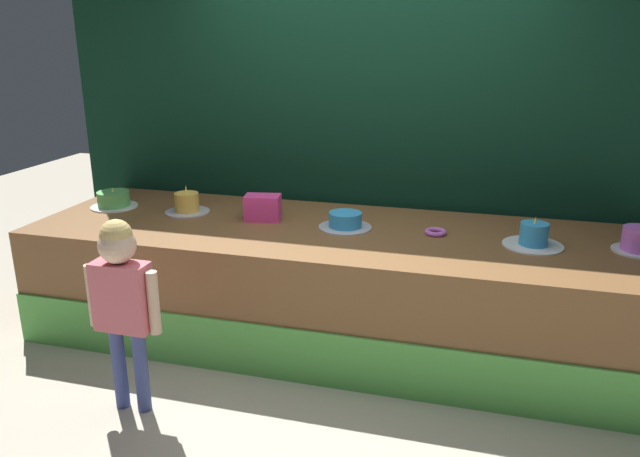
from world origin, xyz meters
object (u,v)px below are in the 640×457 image
(cake_far_left, at_px, (114,200))
(cake_center, at_px, (345,221))
(cake_left, at_px, (187,204))
(cake_right, at_px, (534,237))
(pink_box, at_px, (263,208))
(child_figure, at_px, (122,291))
(cake_far_right, at_px, (639,241))
(donut, at_px, (435,232))

(cake_far_left, relative_size, cake_center, 0.97)
(cake_left, relative_size, cake_right, 0.88)
(pink_box, distance_m, cake_right, 1.76)
(child_figure, bearing_deg, pink_box, 74.36)
(cake_left, bearing_deg, cake_far_right, -0.83)
(cake_far_left, distance_m, cake_right, 2.93)
(cake_far_left, bearing_deg, cake_center, -1.29)
(child_figure, relative_size, cake_left, 3.46)
(cake_far_right, bearing_deg, cake_center, -179.60)
(cake_far_left, xyz_separation_m, cake_left, (0.59, 0.02, 0.01))
(pink_box, height_order, cake_center, pink_box)
(cake_far_left, bearing_deg, donut, -0.44)
(cake_far_right, bearing_deg, cake_left, 179.17)
(child_figure, distance_m, cake_far_right, 2.94)
(cake_far_right, bearing_deg, cake_far_left, 179.56)
(pink_box, distance_m, donut, 1.17)
(pink_box, bearing_deg, cake_right, -2.58)
(pink_box, xyz_separation_m, cake_center, (0.59, -0.03, -0.04))
(child_figure, height_order, donut, child_figure)
(donut, xyz_separation_m, cake_right, (0.59, -0.07, 0.04))
(pink_box, bearing_deg, cake_far_right, -0.43)
(cake_left, bearing_deg, pink_box, -2.45)
(donut, relative_size, cake_far_right, 0.49)
(cake_center, distance_m, cake_far_right, 1.76)
(child_figure, height_order, cake_center, child_figure)
(cake_far_left, relative_size, cake_right, 0.94)
(donut, xyz_separation_m, cake_left, (-1.76, 0.03, 0.05))
(cake_left, height_order, cake_right, cake_left)
(pink_box, relative_size, cake_right, 0.67)
(cake_right, bearing_deg, cake_left, 177.46)
(donut, height_order, cake_center, cake_center)
(pink_box, relative_size, cake_left, 0.76)
(cake_far_left, bearing_deg, cake_far_right, -0.44)
(donut, distance_m, cake_right, 0.59)
(child_figure, xyz_separation_m, cake_far_right, (2.68, 1.19, 0.13))
(donut, bearing_deg, pink_box, 179.59)
(cake_far_left, xyz_separation_m, cake_far_right, (3.52, -0.03, 0.01))
(cake_left, bearing_deg, cake_right, -2.54)
(pink_box, relative_size, donut, 1.72)
(pink_box, relative_size, cake_far_right, 0.84)
(cake_left, height_order, cake_center, cake_left)
(donut, bearing_deg, cake_far_left, 179.56)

